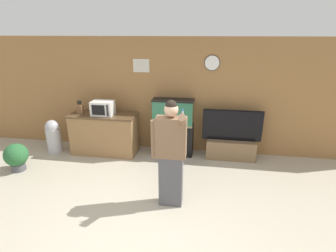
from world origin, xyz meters
name	(u,v)px	position (x,y,z in m)	size (l,w,h in m)	color
ground_plane	(139,233)	(0.00, 0.00, 0.00)	(18.00, 18.00, 0.00)	#B2A893
wall_back_paneled	(170,96)	(0.00, 2.92, 1.30)	(10.00, 0.08, 2.60)	olive
counter_island	(105,134)	(-1.46, 2.45, 0.47)	(1.51, 0.63, 0.94)	olive
microwave	(103,108)	(-1.43, 2.42, 1.09)	(0.47, 0.34, 0.31)	white
knife_block	(80,109)	(-1.99, 2.43, 1.04)	(0.12, 0.11, 0.31)	brown
aquarium_on_stand	(173,127)	(0.11, 2.64, 0.65)	(0.92, 0.36, 1.29)	black
tv_on_stand	(231,144)	(1.41, 2.62, 0.33)	(1.29, 0.40, 1.11)	brown
person_standing	(170,153)	(0.33, 0.76, 0.92)	(0.55, 0.42, 1.76)	#515156
potted_plant	(16,156)	(-2.91, 1.36, 0.32)	(0.46, 0.46, 0.58)	#4C4C51
trash_bin	(54,136)	(-2.66, 2.31, 0.40)	(0.34, 0.34, 0.78)	#B7B7BC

